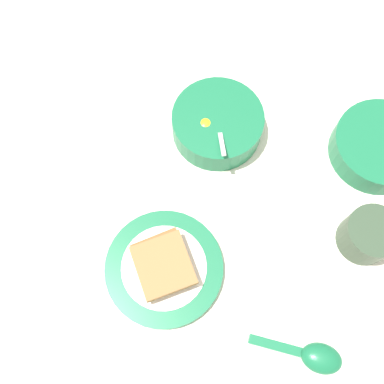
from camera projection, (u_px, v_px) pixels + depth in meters
ground_plane at (311, 271)px, 0.70m from camera, size 3.00×3.00×0.00m
egg_bowl at (217, 124)px, 0.76m from camera, size 0.15×0.15×0.08m
toast_plate at (164, 268)px, 0.69m from camera, size 0.18×0.18×0.02m
toast_sandwich at (163, 264)px, 0.67m from camera, size 0.12×0.12×0.03m
soup_spoon at (314, 356)px, 0.64m from camera, size 0.14×0.06×0.03m
congee_bowl at (379, 146)px, 0.74m from camera, size 0.16×0.16×0.05m
drinking_cup at (369, 235)px, 0.68m from camera, size 0.08×0.08×0.06m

